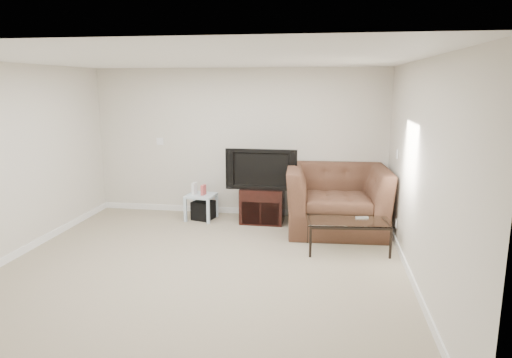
# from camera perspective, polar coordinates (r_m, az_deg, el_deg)

# --- Properties ---
(floor) EXTENTS (5.00, 5.00, 0.00)m
(floor) POSITION_cam_1_polar(r_m,az_deg,el_deg) (5.76, -6.87, -11.08)
(floor) COLOR tan
(floor) RESTS_ON ground
(ceiling) EXTENTS (5.00, 5.00, 0.00)m
(ceiling) POSITION_cam_1_polar(r_m,az_deg,el_deg) (5.32, -7.55, 14.59)
(ceiling) COLOR white
(ceiling) RESTS_ON ground
(wall_back) EXTENTS (5.00, 0.02, 2.50)m
(wall_back) POSITION_cam_1_polar(r_m,az_deg,el_deg) (7.81, -2.18, 4.55)
(wall_back) COLOR silver
(wall_back) RESTS_ON ground
(wall_left) EXTENTS (0.02, 5.00, 2.50)m
(wall_left) POSITION_cam_1_polar(r_m,az_deg,el_deg) (6.54, -28.77, 1.70)
(wall_left) COLOR silver
(wall_left) RESTS_ON ground
(wall_right) EXTENTS (0.02, 5.00, 2.50)m
(wall_right) POSITION_cam_1_polar(r_m,az_deg,el_deg) (5.30, 19.79, 0.42)
(wall_right) COLOR silver
(wall_right) RESTS_ON ground
(plate_back) EXTENTS (0.12, 0.02, 0.12)m
(plate_back) POSITION_cam_1_polar(r_m,az_deg,el_deg) (8.18, -11.91, 4.64)
(plate_back) COLOR white
(plate_back) RESTS_ON wall_back
(plate_right_switch) EXTENTS (0.02, 0.09, 0.13)m
(plate_right_switch) POSITION_cam_1_polar(r_m,az_deg,el_deg) (6.85, 17.22, 3.02)
(plate_right_switch) COLOR white
(plate_right_switch) RESTS_ON wall_right
(plate_right_outlet) EXTENTS (0.02, 0.08, 0.12)m
(plate_right_outlet) POSITION_cam_1_polar(r_m,az_deg,el_deg) (6.77, 17.09, -5.33)
(plate_right_outlet) COLOR white
(plate_right_outlet) RESTS_ON wall_right
(tv_stand) EXTENTS (0.70, 0.49, 0.58)m
(tv_stand) POSITION_cam_1_polar(r_m,az_deg,el_deg) (7.48, 0.79, -3.27)
(tv_stand) COLOR black
(tv_stand) RESTS_ON floor
(dvd_player) EXTENTS (0.42, 0.29, 0.06)m
(dvd_player) POSITION_cam_1_polar(r_m,az_deg,el_deg) (7.40, 0.75, -1.91)
(dvd_player) COLOR black
(dvd_player) RESTS_ON tv_stand
(television) EXTENTS (1.06, 0.23, 0.66)m
(television) POSITION_cam_1_polar(r_m,az_deg,el_deg) (7.32, 0.77, 1.35)
(television) COLOR black
(television) RESTS_ON tv_stand
(side_table) EXTENTS (0.50, 0.50, 0.43)m
(side_table) POSITION_cam_1_polar(r_m,az_deg,el_deg) (7.71, -6.85, -3.47)
(side_table) COLOR #AAC2CC
(side_table) RESTS_ON floor
(subwoofer) EXTENTS (0.39, 0.39, 0.31)m
(subwoofer) POSITION_cam_1_polar(r_m,az_deg,el_deg) (7.73, -6.61, -3.90)
(subwoofer) COLOR black
(subwoofer) RESTS_ON floor
(game_console) EXTENTS (0.06, 0.15, 0.20)m
(game_console) POSITION_cam_1_polar(r_m,az_deg,el_deg) (7.66, -7.70, -1.18)
(game_console) COLOR white
(game_console) RESTS_ON side_table
(game_case) EXTENTS (0.07, 0.13, 0.17)m
(game_case) POSITION_cam_1_polar(r_m,az_deg,el_deg) (7.60, -6.58, -1.36)
(game_case) COLOR #CC4C4C
(game_case) RESTS_ON side_table
(recliner) EXTENTS (1.58, 1.07, 1.34)m
(recliner) POSITION_cam_1_polar(r_m,az_deg,el_deg) (7.10, 10.10, -1.12)
(recliner) COLOR #56331E
(recliner) RESTS_ON floor
(coffee_table) EXTENTS (1.18, 0.75, 0.44)m
(coffee_table) POSITION_cam_1_polar(r_m,az_deg,el_deg) (6.37, 11.34, -6.88)
(coffee_table) COLOR black
(coffee_table) RESTS_ON floor
(remote) EXTENTS (0.18, 0.09, 0.02)m
(remote) POSITION_cam_1_polar(r_m,az_deg,el_deg) (6.40, 13.09, -4.69)
(remote) COLOR #B2B2B7
(remote) RESTS_ON coffee_table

